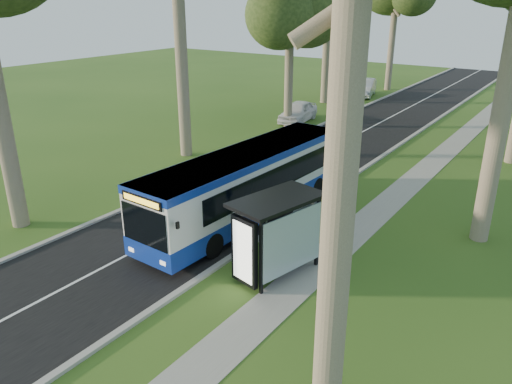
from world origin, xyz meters
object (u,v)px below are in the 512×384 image
bus_shelter (273,226)px  car_white (298,112)px  bus (247,185)px  bus_stop_sign (266,214)px  car_silver (364,88)px  litter_bin (314,208)px

bus_shelter → car_white: 24.15m
bus → car_white: 19.24m
bus_stop_sign → car_silver: 34.09m
bus_stop_sign → car_silver: size_ratio=0.44×
bus_stop_sign → bus_shelter: (1.54, -1.91, 0.63)m
bus_stop_sign → car_silver: bearing=106.9°
bus_shelter → car_silver: bearing=120.7°
bus_stop_sign → litter_bin: size_ratio=2.58×
car_white → bus: bearing=-74.5°
bus_stop_sign → bus_shelter: bus_shelter is taller
bus → bus_stop_sign: bus is taller
bus → bus_shelter: 5.22m
litter_bin → car_silver: size_ratio=0.17×
bus → bus_stop_sign: bearing=-36.4°
bus_shelter → litter_bin: 5.97m
bus_shelter → car_white: size_ratio=0.78×
car_white → bus_stop_sign: bearing=-71.1°
bus → car_silver: bus is taller
car_white → car_silver: (0.01, 13.26, 0.05)m
bus → litter_bin: 3.26m
bus → bus_shelter: size_ratio=3.24×
bus → litter_bin: size_ratio=13.63×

